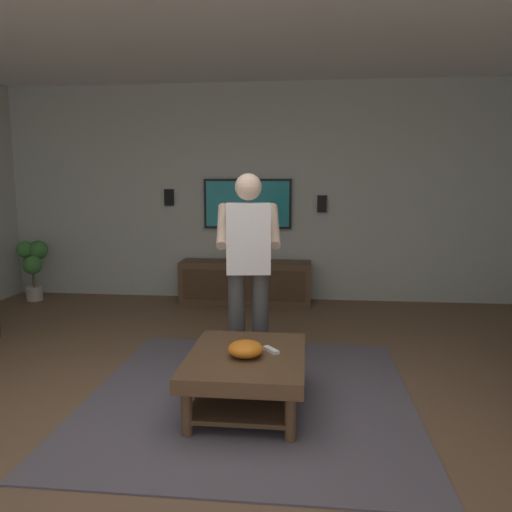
% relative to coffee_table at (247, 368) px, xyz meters
% --- Properties ---
extents(ground_plane, '(8.92, 8.92, 0.00)m').
position_rel_coffee_table_xyz_m(ground_plane, '(-0.39, 0.27, -0.30)').
color(ground_plane, brown).
extents(wall_back_tv, '(0.10, 7.01, 2.86)m').
position_rel_coffee_table_xyz_m(wall_back_tv, '(3.38, 0.27, 1.13)').
color(wall_back_tv, '#B2B7AD').
rests_on(wall_back_tv, ground).
extents(area_rug, '(2.44, 2.34, 0.01)m').
position_rel_coffee_table_xyz_m(area_rug, '(0.20, -0.00, -0.29)').
color(area_rug, '#514C56').
rests_on(area_rug, ground).
extents(coffee_table, '(1.00, 0.80, 0.40)m').
position_rel_coffee_table_xyz_m(coffee_table, '(0.00, 0.00, 0.00)').
color(coffee_table, '#513823').
rests_on(coffee_table, ground).
extents(media_console, '(0.45, 1.70, 0.55)m').
position_rel_coffee_table_xyz_m(media_console, '(3.04, 0.39, -0.02)').
color(media_console, '#513823').
rests_on(media_console, ground).
extents(tv, '(0.05, 1.17, 0.66)m').
position_rel_coffee_table_xyz_m(tv, '(3.28, 0.39, 0.99)').
color(tv, black).
extents(person_standing, '(0.58, 0.59, 1.64)m').
position_rel_coffee_table_xyz_m(person_standing, '(0.80, 0.08, 0.64)').
color(person_standing, '#3F3F3F').
rests_on(person_standing, ground).
extents(potted_plant_short, '(0.37, 0.40, 0.80)m').
position_rel_coffee_table_xyz_m(potted_plant_short, '(2.87, 3.23, 0.25)').
color(potted_plant_short, '#B7B2A8').
rests_on(potted_plant_short, ground).
extents(bowl, '(0.24, 0.24, 0.11)m').
position_rel_coffee_table_xyz_m(bowl, '(-0.06, -0.00, 0.16)').
color(bowl, orange).
rests_on(bowl, coffee_table).
extents(remote_white, '(0.15, 0.13, 0.02)m').
position_rel_coffee_table_xyz_m(remote_white, '(0.06, -0.17, 0.12)').
color(remote_white, white).
rests_on(remote_white, coffee_table).
extents(vase_round, '(0.22, 0.22, 0.22)m').
position_rel_coffee_table_xyz_m(vase_round, '(3.01, 0.51, 0.36)').
color(vase_round, gold).
rests_on(vase_round, media_console).
extents(wall_speaker_left, '(0.06, 0.12, 0.22)m').
position_rel_coffee_table_xyz_m(wall_speaker_left, '(3.30, -0.59, 1.00)').
color(wall_speaker_left, black).
extents(wall_speaker_right, '(0.06, 0.12, 0.22)m').
position_rel_coffee_table_xyz_m(wall_speaker_right, '(3.30, 1.46, 1.07)').
color(wall_speaker_right, black).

